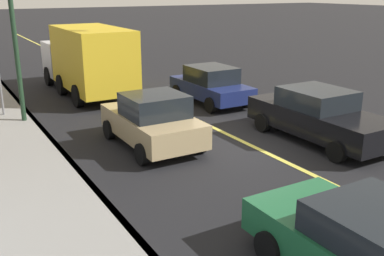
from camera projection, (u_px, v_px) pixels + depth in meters
name	position (u px, v px, depth m)	size (l,w,h in m)	color
ground	(249.00, 145.00, 13.53)	(200.00, 200.00, 0.00)	black
sidewalk_slab	(14.00, 191.00, 10.27)	(80.00, 3.36, 0.15)	gray
curb_edge	(83.00, 177.00, 11.04)	(80.00, 0.16, 0.15)	slate
lane_stripe_center	(249.00, 145.00, 13.53)	(80.00, 0.16, 0.01)	#D8CC4C
car_navy	(211.00, 85.00, 18.26)	(4.00, 1.89, 1.51)	navy
car_black	(319.00, 115.00, 13.72)	(4.80, 2.05, 1.60)	black
car_tan	(153.00, 121.00, 13.20)	(3.82, 2.00, 1.63)	tan
truck_yellow	(88.00, 59.00, 19.53)	(6.99, 2.48, 2.97)	silver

